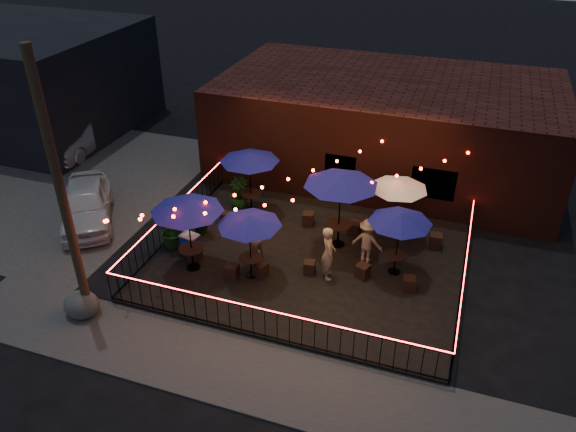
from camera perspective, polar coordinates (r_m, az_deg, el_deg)
name	(u,v)px	position (r m, az deg, el deg)	size (l,w,h in m)	color
ground	(289,298)	(17.56, 0.06, -8.36)	(110.00, 110.00, 0.00)	black
patio	(308,261)	(19.02, 2.03, -4.54)	(10.00, 8.00, 0.15)	black
sidewalk	(248,373)	(15.34, -4.06, -15.62)	(18.00, 2.50, 0.05)	#3C3A38
parking_lot	(54,182)	(26.00, -22.68, 3.23)	(11.00, 12.00, 0.02)	#3C3A38
brick_building	(386,126)	(24.79, 9.96, 9.04)	(14.00, 8.00, 4.00)	#36150E
background_building	(11,76)	(32.43, -26.34, 12.59)	(12.00, 9.00, 5.00)	black
utility_pole	(62,197)	(15.87, -21.98, 1.82)	(0.26, 0.26, 8.00)	#3D2718
fence_front	(265,324)	(15.71, -2.36, -10.90)	(10.00, 0.04, 1.04)	black
fence_left	(175,220)	(20.45, -11.43, -0.43)	(0.04, 8.00, 1.04)	black
fence_right	(463,276)	(18.17, 17.38, -5.86)	(0.04, 8.00, 1.04)	black
festoon_lights	(276,197)	(17.73, -1.23, 1.95)	(10.02, 8.72, 1.32)	#FE1E0C
cafe_table_0	(187,207)	(17.56, -10.23, 0.92)	(3.06, 3.06, 2.54)	black
cafe_table_1	(250,157)	(20.64, -3.93, 5.95)	(2.89, 2.89, 2.46)	black
cafe_table_2	(249,221)	(17.11, -3.98, -0.51)	(2.51, 2.51, 2.26)	black
cafe_table_3	(341,181)	(18.45, 5.42, 3.59)	(3.12, 3.12, 2.76)	black
cafe_table_4	(400,219)	(17.58, 11.34, -0.30)	(2.40, 2.40, 2.22)	black
cafe_table_5	(399,185)	(19.49, 11.18, 3.10)	(2.34, 2.34, 2.23)	black
bistro_chair_0	(195,254)	(19.03, -9.44, -3.82)	(0.41, 0.41, 0.49)	black
bistro_chair_1	(232,272)	(18.09, -5.72, -5.64)	(0.40, 0.40, 0.47)	black
bistro_chair_2	(227,217)	(20.91, -6.26, -0.15)	(0.35, 0.35, 0.42)	black
bistro_chair_3	(261,220)	(20.62, -2.76, -0.39)	(0.40, 0.40, 0.47)	black
bistro_chair_4	(260,269)	(18.11, -2.82, -5.45)	(0.40, 0.40, 0.47)	black
bistro_chair_5	(310,267)	(18.24, 2.21, -5.22)	(0.35, 0.35, 0.42)	black
bistro_chair_6	(308,219)	(20.68, 2.07, -0.26)	(0.40, 0.40, 0.48)	black
bistro_chair_7	(355,228)	(20.22, 6.78, -1.26)	(0.42, 0.42, 0.49)	black
bistro_chair_8	(363,271)	(18.20, 7.60, -5.55)	(0.39, 0.39, 0.46)	black
bistro_chair_9	(409,284)	(17.91, 12.19, -6.75)	(0.39, 0.39, 0.46)	black
bistro_chair_10	(388,229)	(20.41, 10.14, -1.27)	(0.39, 0.39, 0.46)	black
bistro_chair_11	(435,241)	(20.07, 14.74, -2.44)	(0.43, 0.43, 0.50)	black
patron_a	(328,253)	(17.68, 4.11, -3.77)	(0.67, 0.44, 1.85)	tan
patron_b	(252,237)	(18.55, -3.64, -2.12)	(0.84, 0.65, 1.73)	tan
patron_c	(367,241)	(18.58, 8.06, -2.55)	(1.04, 0.60, 1.61)	#CAAF8C
potted_shrub_a	(174,230)	(19.64, -11.53, -1.41)	(1.17, 1.01, 1.30)	#153B12
potted_shrub_b	(202,216)	(20.11, -8.76, -0.01)	(0.80, 0.64, 1.45)	#16340F
potted_shrub_c	(239,193)	(21.54, -5.03, 2.31)	(0.74, 0.74, 1.32)	#19370E
cooler	(190,244)	(19.24, -9.89, -2.87)	(0.67, 0.54, 0.79)	#0625BB
boulder	(82,305)	(17.81, -20.24, -8.45)	(0.99, 0.84, 0.77)	#474742
car_white	(86,204)	(22.20, -19.85, 1.18)	(1.77, 4.40, 1.50)	silver
car_silver	(80,134)	(28.39, -20.35, 7.86)	(1.73, 4.97, 1.64)	gray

